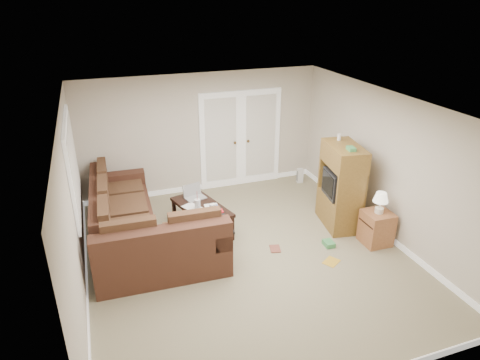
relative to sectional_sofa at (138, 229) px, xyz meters
name	(u,v)px	position (x,y,z in m)	size (l,w,h in m)	color
floor	(247,256)	(1.62, -0.80, -0.37)	(5.50, 5.50, 0.00)	gray
ceiling	(248,106)	(1.62, -0.80, 2.13)	(5.00, 5.50, 0.02)	silver
wall_left	(73,213)	(-0.88, -0.80, 0.88)	(0.02, 5.50, 2.50)	beige
wall_right	(386,166)	(4.12, -0.80, 0.88)	(0.02, 5.50, 2.50)	beige
wall_back	(202,134)	(1.62, 1.95, 0.88)	(5.00, 0.02, 2.50)	beige
wall_front	(347,300)	(1.62, -3.55, 0.88)	(5.00, 0.02, 2.50)	beige
baseboards	(247,253)	(1.62, -0.80, -0.32)	(5.00, 5.50, 0.10)	white
french_doors	(241,140)	(2.47, 1.92, 0.67)	(1.80, 0.05, 2.13)	white
window_left	(73,165)	(-0.84, 0.20, 1.18)	(0.05, 1.92, 1.42)	white
sectional_sofa	(138,229)	(0.00, 0.00, 0.00)	(2.07, 3.11, 0.94)	#49291C
coffee_table	(202,217)	(1.14, 0.24, -0.09)	(0.93, 1.35, 0.84)	black
tv_armoire	(341,186)	(3.56, -0.37, 0.41)	(0.68, 1.03, 1.65)	brown
side_cabinet	(377,225)	(3.82, -1.16, -0.02)	(0.46, 0.46, 0.95)	#A3653B
space_heater	(300,176)	(3.75, 1.55, -0.21)	(0.13, 0.11, 0.32)	silver
floor_magazine	(331,262)	(2.83, -1.41, -0.36)	(0.26, 0.21, 0.01)	gold
floor_greenbox	(329,243)	(3.03, -0.98, -0.33)	(0.16, 0.21, 0.08)	#41904E
floor_book	(270,249)	(2.05, -0.76, -0.36)	(0.17, 0.23, 0.02)	brown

